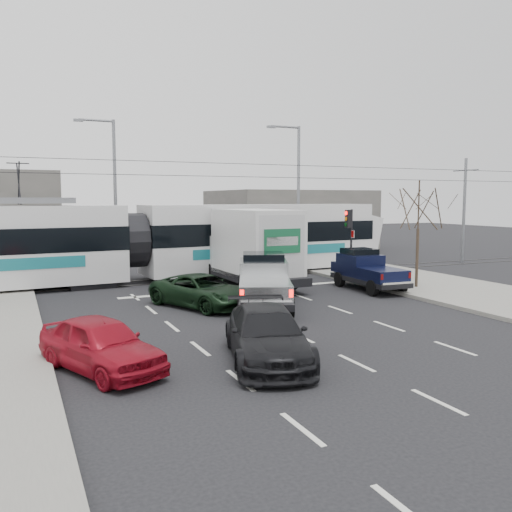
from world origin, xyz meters
name	(u,v)px	position (x,y,z in m)	size (l,w,h in m)	color
ground	(302,314)	(0.00, 0.00, 0.00)	(120.00, 120.00, 0.00)	black
sidewalk_right	(479,294)	(9.00, 0.00, 0.07)	(6.00, 60.00, 0.15)	gray
rails	(212,278)	(0.00, 10.00, 0.01)	(60.00, 1.60, 0.03)	#33302D
building_right	(288,220)	(12.00, 24.00, 2.50)	(12.00, 10.00, 5.00)	slate
bare_tree	(419,210)	(7.60, 2.50, 3.79)	(2.40, 2.40, 5.00)	#47382B
traffic_signal	(349,228)	(6.47, 6.50, 2.74)	(0.44, 0.44, 3.60)	black
street_lamp_near	(296,186)	(7.31, 14.00, 5.11)	(2.38, 0.25, 9.00)	slate
street_lamp_far	(112,185)	(-4.19, 16.00, 5.11)	(2.38, 0.25, 9.00)	slate
catenary	(211,207)	(0.00, 10.00, 3.88)	(60.00, 0.20, 7.00)	black
tram	(132,242)	(-4.21, 10.27, 2.10)	(29.14, 4.91, 5.92)	silver
silver_pickup	(264,281)	(-0.65, 1.96, 1.03)	(4.02, 5.99, 2.07)	black
box_truck	(250,248)	(0.89, 6.81, 1.87)	(2.87, 7.66, 3.79)	black
navy_pickup	(366,270)	(5.51, 3.64, 0.94)	(1.93, 4.58, 1.90)	black
green_car	(202,291)	(-3.00, 2.75, 0.65)	(2.14, 4.65, 1.29)	black
red_car	(101,344)	(-7.89, -3.94, 0.69)	(1.63, 4.05, 1.38)	maroon
dark_car	(267,335)	(-3.76, -4.86, 0.70)	(1.97, 4.85, 1.41)	black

